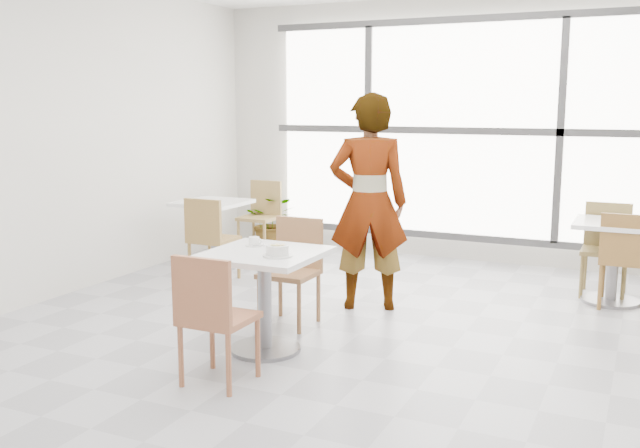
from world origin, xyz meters
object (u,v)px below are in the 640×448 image
at_px(bg_chair_left_far, 262,211).
at_px(coffee_cup, 254,242).
at_px(plant_left, 272,222).
at_px(bg_table_left, 213,225).
at_px(person, 369,203).
at_px(bg_table_right, 614,250).
at_px(oatmeal_bowl, 277,250).
at_px(bg_chair_right_far, 606,243).
at_px(chair_far, 294,263).
at_px(bg_chair_left_near, 209,234).
at_px(chair_near, 212,311).
at_px(bg_chair_right_near, 625,254).
at_px(main_table, 265,282).

bearing_deg(bg_chair_left_far, coffee_cup, -61.21).
bearing_deg(plant_left, bg_table_left, -92.73).
height_order(person, bg_table_right, person).
distance_m(oatmeal_bowl, bg_chair_right_far, 3.51).
bearing_deg(person, bg_table_right, -174.32).
bearing_deg(bg_chair_right_far, chair_far, -138.08).
distance_m(bg_table_left, bg_chair_right_far, 4.05).
height_order(chair_far, oatmeal_bowl, chair_far).
bearing_deg(bg_chair_left_far, bg_table_left, -93.15).
bearing_deg(person, bg_table_left, -42.68).
bearing_deg(oatmeal_bowl, person, 85.98).
xyz_separation_m(bg_chair_left_near, bg_chair_right_far, (3.67, 1.22, 0.00)).
relative_size(chair_near, plant_left, 1.31).
relative_size(person, bg_table_left, 2.53).
bearing_deg(chair_far, bg_chair_right_near, 32.20).
bearing_deg(chair_far, bg_chair_left_near, 149.10).
bearing_deg(main_table, bg_table_right, 47.99).
bearing_deg(bg_chair_right_near, bg_chair_left_near, 10.65).
relative_size(oatmeal_bowl, bg_chair_right_far, 0.24).
bearing_deg(bg_chair_left_near, main_table, 134.40).
xyz_separation_m(oatmeal_bowl, bg_table_right, (2.07, 2.59, -0.31)).
bearing_deg(coffee_cup, oatmeal_bowl, -37.33).
height_order(oatmeal_bowl, bg_table_left, oatmeal_bowl).
bearing_deg(chair_far, oatmeal_bowl, -70.12).
bearing_deg(bg_chair_left_near, person, 174.52).
bearing_deg(bg_table_left, bg_chair_left_far, 86.85).
xyz_separation_m(chair_near, oatmeal_bowl, (0.14, 0.62, 0.29)).
bearing_deg(bg_table_right, bg_chair_right_near, -64.01).
xyz_separation_m(coffee_cup, bg_chair_left_far, (-1.62, 2.96, -0.28)).
distance_m(coffee_cup, bg_chair_right_near, 3.30).
relative_size(chair_near, bg_chair_right_near, 1.00).
xyz_separation_m(oatmeal_bowl, plant_left, (-1.95, 3.44, -0.46)).
height_order(main_table, bg_table_left, same).
xyz_separation_m(chair_far, bg_table_left, (-1.71, 1.39, -0.01)).
distance_m(chair_near, bg_chair_left_far, 4.23).
bearing_deg(chair_near, bg_chair_left_far, -64.64).
height_order(chair_far, bg_chair_left_far, same).
xyz_separation_m(oatmeal_bowl, coffee_cup, (-0.33, 0.26, -0.01)).
relative_size(bg_table_right, bg_chair_right_far, 0.86).
xyz_separation_m(person, bg_table_right, (1.96, 1.11, -0.46)).
distance_m(chair_near, plant_left, 4.45).
relative_size(person, plant_left, 2.86).
relative_size(bg_chair_right_near, plant_left, 1.31).
distance_m(person, bg_table_right, 2.30).
relative_size(bg_chair_left_far, bg_chair_right_near, 1.00).
bearing_deg(bg_chair_left_near, bg_chair_right_near, -169.35).
bearing_deg(bg_table_right, oatmeal_bowl, -128.61).
bearing_deg(bg_table_left, bg_chair_left_near, -59.51).
bearing_deg(bg_chair_right_near, bg_chair_left_far, -11.36).
bearing_deg(bg_chair_right_near, coffee_cup, 40.34).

